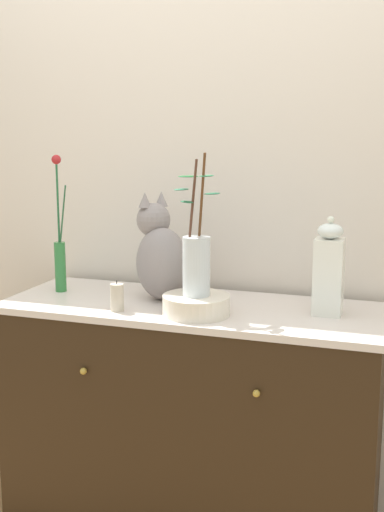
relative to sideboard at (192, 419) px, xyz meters
The scene contains 8 objects.
wall_back 0.92m from the sideboard, 90.00° to the left, with size 4.40×0.08×2.60m, color silver.
sideboard is the anchor object (origin of this frame).
cat_sitting 0.63m from the sideboard, 161.46° to the left, with size 0.38×0.33×0.40m.
vase_slim_green 0.82m from the sideboard, behind, with size 0.06×0.04×0.53m.
bowl_porcelain 0.50m from the sideboard, 64.88° to the right, with size 0.23×0.23×0.07m, color silver.
vase_glass_clear 0.64m from the sideboard, 64.86° to the right, with size 0.15×0.13×0.48m.
jar_lidded_porcelain 0.77m from the sideboard, ahead, with size 0.10×0.10×0.34m.
candle_pillar 0.57m from the sideboard, 143.54° to the right, with size 0.05×0.05×0.11m.
Camera 1 is at (0.74, -2.18, 1.51)m, focal length 45.98 mm.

